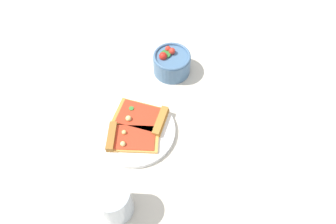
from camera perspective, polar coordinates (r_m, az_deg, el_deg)
The scene contains 7 objects.
ground_plane at distance 0.91m, azimuth -4.60°, elevation -2.63°, with size 2.40×2.40×0.00m, color beige.
plate at distance 0.90m, azimuth -5.93°, elevation -3.31°, with size 0.23×0.23×0.01m, color white.
pizza_slice_near at distance 0.87m, azimuth -7.09°, elevation -4.61°, with size 0.15×0.12×0.02m.
pizza_slice_far at distance 0.90m, azimuth -4.42°, elevation -1.02°, with size 0.17×0.15×0.02m.
salad_bowl at distance 1.01m, azimuth 0.67°, elevation 8.79°, with size 0.12×0.12×0.08m.
soda_glass at distance 0.77m, azimuth -9.52°, elevation -15.56°, with size 0.08×0.08×0.11m.
paper_napkin at distance 1.02m, azimuth 11.56°, elevation 5.23°, with size 0.13×0.12×0.00m, color white.
Camera 1 is at (0.04, 0.48, 0.78)m, focal length 34.12 mm.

